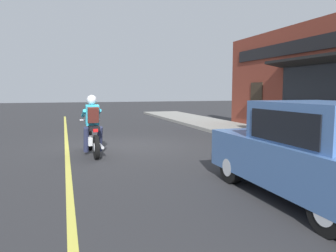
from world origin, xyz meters
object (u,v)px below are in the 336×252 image
at_px(motorcycle_with_rider, 92,130).
at_px(traffic_cone, 289,135).
at_px(trash_bin, 254,118).
at_px(car_hatchback, 312,153).

distance_m(motorcycle_with_rider, traffic_cone, 5.72).
distance_m(motorcycle_with_rider, trash_bin, 7.15).
height_order(motorcycle_with_rider, car_hatchback, motorcycle_with_rider).
distance_m(traffic_cone, trash_bin, 3.66).
bearing_deg(traffic_cone, trash_bin, 73.55).
distance_m(motorcycle_with_rider, car_hatchback, 5.72).
height_order(traffic_cone, trash_bin, trash_bin).
xyz_separation_m(motorcycle_with_rider, traffic_cone, (5.64, -0.94, -0.25)).
relative_size(motorcycle_with_rider, car_hatchback, 0.53).
height_order(motorcycle_with_rider, trash_bin, motorcycle_with_rider).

